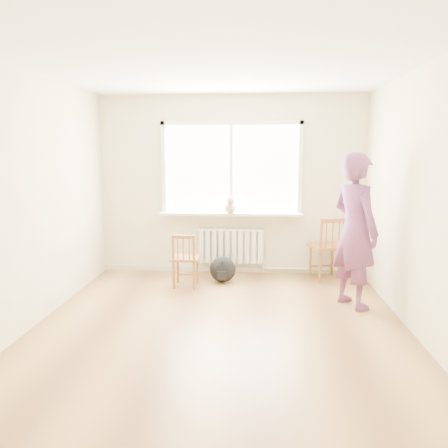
% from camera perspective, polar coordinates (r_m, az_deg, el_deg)
% --- Properties ---
extents(floor, '(4.50, 4.50, 0.00)m').
position_cam_1_polar(floor, '(4.76, -0.57, -13.49)').
color(floor, '#A97E45').
rests_on(floor, ground).
extents(ceiling, '(4.50, 4.50, 0.00)m').
position_cam_1_polar(ceiling, '(4.47, -0.63, 20.32)').
color(ceiling, white).
rests_on(ceiling, back_wall).
extents(back_wall, '(4.00, 0.01, 2.70)m').
position_cam_1_polar(back_wall, '(6.65, 0.96, 5.04)').
color(back_wall, beige).
rests_on(back_wall, ground).
extents(window, '(2.12, 0.05, 1.42)m').
position_cam_1_polar(window, '(6.61, 0.96, 7.73)').
color(window, white).
rests_on(window, back_wall).
extents(windowsill, '(2.15, 0.22, 0.04)m').
position_cam_1_polar(windowsill, '(6.59, 0.90, 1.33)').
color(windowsill, white).
rests_on(windowsill, back_wall).
extents(radiator, '(1.00, 0.12, 0.55)m').
position_cam_1_polar(radiator, '(6.69, 0.90, -2.81)').
color(radiator, white).
rests_on(radiator, back_wall).
extents(heating_pipe, '(1.40, 0.04, 0.04)m').
position_cam_1_polar(heating_pipe, '(6.86, 11.45, -5.79)').
color(heating_pipe, silver).
rests_on(heating_pipe, back_wall).
extents(baseboard, '(4.00, 0.03, 0.08)m').
position_cam_1_polar(baseboard, '(6.86, 0.93, -5.94)').
color(baseboard, beige).
rests_on(baseboard, ground).
extents(chair_left, '(0.38, 0.36, 0.75)m').
position_cam_1_polar(chair_left, '(6.06, -5.12, -4.72)').
color(chair_left, '#9A612D').
rests_on(chair_left, floor).
extents(chair_right, '(0.56, 0.54, 0.93)m').
position_cam_1_polar(chair_right, '(6.51, 13.46, -3.14)').
color(chair_right, '#9A612D').
rests_on(chair_right, floor).
extents(person, '(0.72, 0.81, 1.85)m').
position_cam_1_polar(person, '(5.41, 16.73, -0.86)').
color(person, '#B23D3B').
rests_on(person, floor).
extents(cat, '(0.21, 0.42, 0.28)m').
position_cam_1_polar(cat, '(6.49, 0.83, 2.40)').
color(cat, '#CCB08B').
rests_on(cat, windowsill).
extents(backpack, '(0.45, 0.39, 0.37)m').
position_cam_1_polar(backpack, '(6.30, -0.17, -5.95)').
color(backpack, black).
rests_on(backpack, floor).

